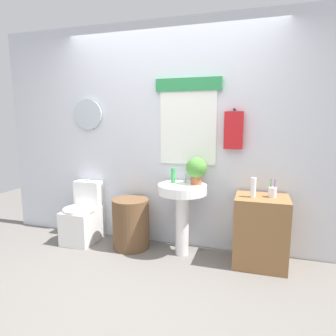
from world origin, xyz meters
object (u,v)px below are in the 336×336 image
Objects in this scene: laundry_hamper at (131,223)px; potted_plant at (196,169)px; wooden_cabinet at (261,231)px; toilet at (84,218)px; toothbrush_cup at (272,192)px; soap_bottle at (173,176)px; lotion_bottle at (253,187)px; pedestal_sink at (182,202)px.

potted_plant is at bearing 4.51° from laundry_hamper.
wooden_cabinet reaches higher than laundry_hamper.
toilet reaches higher than wooden_cabinet.
toilet is 4.04× the size of toothbrush_cup.
lotion_bottle is (0.86, -0.09, -0.06)m from soap_bottle.
wooden_cabinet is 3.63× the size of lotion_bottle.
soap_bottle is (0.50, 0.05, 0.59)m from laundry_hamper.
pedestal_sink is 4.32× the size of toothbrush_cup.
toothbrush_cup is at bearing 12.27° from wooden_cabinet.
toothbrush_cup is (0.09, 0.02, 0.42)m from wooden_cabinet.
pedestal_sink is 0.87m from wooden_cabinet.
soap_bottle reaches higher than pedestal_sink.
wooden_cabinet is 3.92× the size of toothbrush_cup.
laundry_hamper is 0.73× the size of pedestal_sink.
pedestal_sink is at bearing -1.43° from toilet.
lotion_bottle reaches higher than laundry_hamper.
laundry_hamper is at bearing -175.49° from potted_plant.
pedestal_sink is 0.94m from toothbrush_cup.
potted_plant is (-0.69, 0.06, 0.60)m from wooden_cabinet.
potted_plant reaches higher than lotion_bottle.
laundry_hamper is 0.81× the size of wooden_cabinet.
soap_bottle is at bearing 5.70° from laundry_hamper.
soap_bottle reaches higher than toilet.
pedestal_sink is (1.27, -0.03, 0.32)m from toilet.
wooden_cabinet is 0.47m from lotion_bottle.
laundry_hamper is (0.65, -0.03, 0.01)m from toilet.
wooden_cabinet is at bearing 0.00° from pedestal_sink.
laundry_hamper is at bearing -179.25° from toothbrush_cup.
toothbrush_cup is (0.79, -0.04, -0.19)m from potted_plant.
pedestal_sink is at bearing 0.00° from laundry_hamper.
lotion_bottle is 1.08× the size of toothbrush_cup.
wooden_cabinet is 1.09m from soap_bottle.
toothbrush_cup reaches higher than toilet.
potted_plant is (0.26, 0.01, 0.08)m from soap_bottle.
laundry_hamper is 3.49× the size of soap_bottle.
toilet is 0.65m from laundry_hamper.
pedestal_sink reaches higher than toilet.
soap_bottle reaches higher than lotion_bottle.
potted_plant reaches higher than pedestal_sink.
pedestal_sink reaches higher than wooden_cabinet.
laundry_hamper is 1.99× the size of potted_plant.
toothbrush_cup reaches higher than wooden_cabinet.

